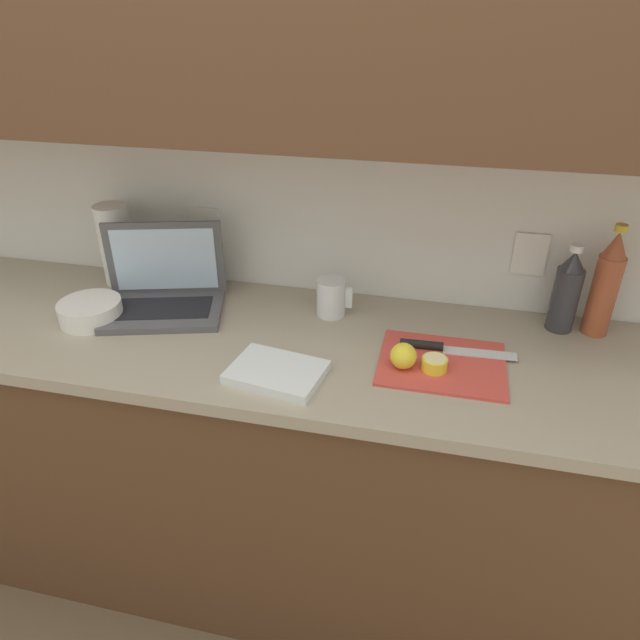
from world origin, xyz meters
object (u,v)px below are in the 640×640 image
object	(u,v)px
cutting_board	(442,363)
bottle_green_soda	(566,292)
knife	(437,347)
lemon_whole_beside	(403,356)
bottle_oil_tall	(606,285)
measuring_cup	(331,297)
lemon_half_cut	(434,364)
bowl_white	(91,311)
paper_towel_roll	(116,245)
laptop	(165,290)

from	to	relation	value
cutting_board	bottle_green_soda	size ratio (longest dim) A/B	1.25
knife	bottle_green_soda	size ratio (longest dim) A/B	1.20
lemon_whole_beside	bottle_green_soda	bearing A→B (deg)	36.76
bottle_oil_tall	measuring_cup	distance (m)	0.73
measuring_cup	cutting_board	bearing A→B (deg)	-30.75
bottle_green_soda	lemon_half_cut	bearing A→B (deg)	-138.08
bowl_white	paper_towel_roll	distance (m)	0.27
knife	lemon_half_cut	xyz separation A→B (m)	(-0.00, -0.09, 0.01)
paper_towel_roll	bowl_white	bearing A→B (deg)	-79.73
bottle_green_soda	bottle_oil_tall	bearing A→B (deg)	0.00
laptop	cutting_board	xyz separation A→B (m)	(0.80, -0.12, -0.05)
bowl_white	paper_towel_roll	bearing A→B (deg)	100.27
cutting_board	lemon_half_cut	bearing A→B (deg)	-116.92
cutting_board	bottle_oil_tall	xyz separation A→B (m)	(0.40, 0.25, 0.14)
lemon_whole_beside	knife	bearing A→B (deg)	51.64
knife	bottle_oil_tall	world-z (taller)	bottle_oil_tall
laptop	knife	distance (m)	0.79
bottle_green_soda	bottle_oil_tall	world-z (taller)	bottle_oil_tall
bowl_white	measuring_cup	bearing A→B (deg)	15.98
measuring_cup	bowl_white	world-z (taller)	measuring_cup
lemon_half_cut	paper_towel_roll	world-z (taller)	paper_towel_roll
cutting_board	paper_towel_roll	bearing A→B (deg)	166.11
knife	lemon_whole_beside	size ratio (longest dim) A/B	4.54
lemon_whole_beside	bottle_green_soda	world-z (taller)	bottle_green_soda
laptop	measuring_cup	size ratio (longest dim) A/B	3.54
cutting_board	lemon_whole_beside	world-z (taller)	lemon_whole_beside
lemon_half_cut	lemon_whole_beside	xyz separation A→B (m)	(-0.08, -0.01, 0.02)
bottle_oil_tall	cutting_board	bearing A→B (deg)	-147.25
laptop	knife	world-z (taller)	laptop
laptop	bottle_oil_tall	world-z (taller)	bottle_oil_tall
bottle_green_soda	bowl_white	world-z (taller)	bottle_green_soda
laptop	knife	bearing A→B (deg)	-21.11
cutting_board	bowl_white	distance (m)	0.97
lemon_half_cut	bottle_oil_tall	distance (m)	0.52
lemon_whole_beside	bowl_white	xyz separation A→B (m)	(-0.88, 0.05, -0.01)
knife	bottle_oil_tall	bearing A→B (deg)	23.52
bowl_white	knife	bearing A→B (deg)	3.00
lemon_whole_beside	bottle_oil_tall	xyz separation A→B (m)	(0.49, 0.30, 0.10)
laptop	paper_towel_roll	bearing A→B (deg)	133.06
bottle_oil_tall	bowl_white	xyz separation A→B (m)	(-1.37, -0.25, -0.11)
cutting_board	lemon_half_cut	xyz separation A→B (m)	(-0.02, -0.04, 0.02)
laptop	bottle_green_soda	xyz separation A→B (m)	(1.11, 0.13, 0.05)
bowl_white	lemon_whole_beside	bearing A→B (deg)	-3.17
lemon_whole_beside	paper_towel_roll	distance (m)	0.97
bowl_white	lemon_half_cut	bearing A→B (deg)	-2.46
knife	lemon_whole_beside	xyz separation A→B (m)	(-0.08, -0.10, 0.02)
lemon_half_cut	measuring_cup	xyz separation A→B (m)	(-0.30, 0.23, 0.03)
lemon_whole_beside	bowl_white	distance (m)	0.88
cutting_board	bottle_oil_tall	world-z (taller)	bottle_oil_tall
lemon_whole_beside	bottle_green_soda	xyz separation A→B (m)	(0.40, 0.30, 0.07)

